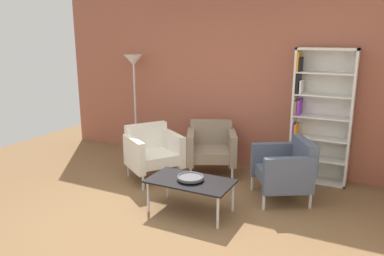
# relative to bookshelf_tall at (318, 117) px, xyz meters

# --- Properties ---
(ground_plane) EXTENTS (8.32, 8.32, 0.00)m
(ground_plane) POSITION_rel_bookshelf_tall_xyz_m (-1.38, -2.26, -0.94)
(ground_plane) COLOR brown
(brick_back_panel) EXTENTS (6.40, 0.12, 2.90)m
(brick_back_panel) POSITION_rel_bookshelf_tall_xyz_m (-1.38, 0.20, 0.51)
(brick_back_panel) COLOR #9E5642
(brick_back_panel) RESTS_ON ground_plane
(bookshelf_tall) EXTENTS (0.80, 0.30, 1.90)m
(bookshelf_tall) POSITION_rel_bookshelf_tall_xyz_m (0.00, 0.00, 0.00)
(bookshelf_tall) COLOR silver
(bookshelf_tall) RESTS_ON ground_plane
(coffee_table_low) EXTENTS (1.00, 0.56, 0.40)m
(coffee_table_low) POSITION_rel_bookshelf_tall_xyz_m (-1.14, -1.73, -0.57)
(coffee_table_low) COLOR black
(coffee_table_low) RESTS_ON ground_plane
(decorative_bowl) EXTENTS (0.32, 0.32, 0.05)m
(decorative_bowl) POSITION_rel_bookshelf_tall_xyz_m (-1.14, -1.73, -0.50)
(decorative_bowl) COLOR #4C4C51
(decorative_bowl) RESTS_ON coffee_table_low
(armchair_by_bookshelf) EXTENTS (0.91, 0.89, 0.78)m
(armchair_by_bookshelf) POSITION_rel_bookshelf_tall_xyz_m (-1.46, -0.41, -0.52)
(armchair_by_bookshelf) COLOR gray
(armchair_by_bookshelf) RESTS_ON ground_plane
(armchair_spare_guest) EXTENTS (0.92, 0.94, 0.78)m
(armchair_spare_guest) POSITION_rel_bookshelf_tall_xyz_m (-0.22, -0.85, -0.52)
(armchair_spare_guest) COLOR #4C566B
(armchair_spare_guest) RESTS_ON ground_plane
(armchair_near_window) EXTENTS (0.93, 0.94, 0.78)m
(armchair_near_window) POSITION_rel_bookshelf_tall_xyz_m (-2.15, -0.99, -0.52)
(armchair_near_window) COLOR white
(armchair_near_window) RESTS_ON ground_plane
(floor_lamp_torchiere) EXTENTS (0.32, 0.32, 1.74)m
(floor_lamp_torchiere) POSITION_rel_bookshelf_tall_xyz_m (-3.05, -0.12, 0.51)
(floor_lamp_torchiere) COLOR silver
(floor_lamp_torchiere) RESTS_ON ground_plane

